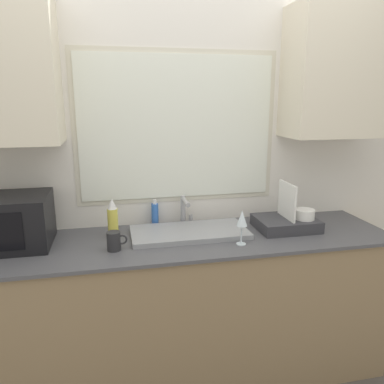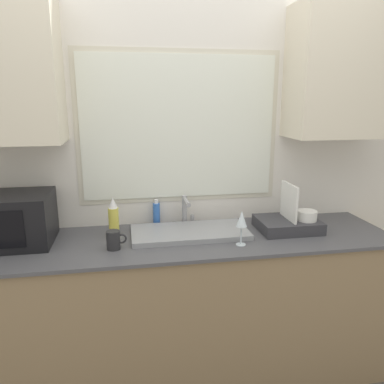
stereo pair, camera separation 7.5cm
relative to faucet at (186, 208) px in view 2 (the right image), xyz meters
name	(u,v)px [view 2 (the right image)]	position (x,y,z in m)	size (l,w,h in m)	color
countertop	(188,307)	(-0.03, -0.21, -0.57)	(2.41, 0.64, 0.91)	#8C7251
wall_back	(180,142)	(-0.03, 0.07, 0.41)	(6.00, 0.38, 2.60)	silver
sink_basin	(190,232)	(0.00, -0.17, -0.10)	(0.68, 0.33, 0.03)	gray
faucet	(186,208)	(0.00, 0.00, 0.00)	(0.08, 0.18, 0.19)	#99999E
microwave	(12,219)	(-0.99, -0.13, 0.03)	(0.42, 0.35, 0.28)	black
dish_rack	(290,222)	(0.61, -0.19, -0.06)	(0.36, 0.28, 0.29)	#333338
spray_bottle	(114,218)	(-0.44, -0.12, 0.00)	(0.06, 0.06, 0.24)	#D8CC4C
soap_bottle	(156,214)	(-0.18, 0.04, -0.04)	(0.04, 0.04, 0.17)	blue
mug_near_sink	(114,240)	(-0.44, -0.31, -0.06)	(0.11, 0.07, 0.10)	#262628
wine_glass	(242,220)	(0.25, -0.37, 0.03)	(0.06, 0.06, 0.20)	silver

